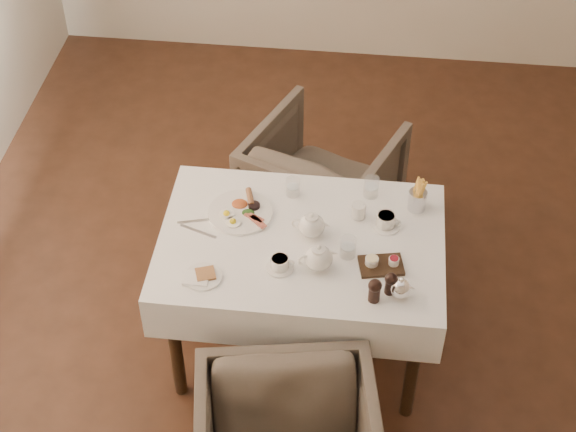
# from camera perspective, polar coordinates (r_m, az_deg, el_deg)

# --- Properties ---
(table) EXTENTS (1.28, 0.88, 0.75)m
(table) POSITION_cam_1_polar(r_m,az_deg,el_deg) (4.03, 0.84, -2.70)
(table) COLOR black
(table) RESTS_ON ground
(armchair_far) EXTENTS (0.95, 0.96, 0.67)m
(armchair_far) POSITION_cam_1_polar(r_m,az_deg,el_deg) (4.86, 2.22, 2.22)
(armchair_far) COLOR #50483B
(armchair_far) RESTS_ON ground
(breakfast_plate) EXTENTS (0.30, 0.30, 0.04)m
(breakfast_plate) POSITION_cam_1_polar(r_m,az_deg,el_deg) (4.07, -3.05, 0.32)
(breakfast_plate) COLOR white
(breakfast_plate) RESTS_ON table
(side_plate) EXTENTS (0.16, 0.16, 0.02)m
(side_plate) POSITION_cam_1_polar(r_m,az_deg,el_deg) (3.80, -5.61, -3.93)
(side_plate) COLOR white
(side_plate) RESTS_ON table
(teapot_centre) EXTENTS (0.17, 0.13, 0.13)m
(teapot_centre) POSITION_cam_1_polar(r_m,az_deg,el_deg) (3.92, 1.53, -0.53)
(teapot_centre) COLOR white
(teapot_centre) RESTS_ON table
(teapot_front) EXTENTS (0.21, 0.19, 0.14)m
(teapot_front) POSITION_cam_1_polar(r_m,az_deg,el_deg) (3.78, 1.98, -2.64)
(teapot_front) COLOR white
(teapot_front) RESTS_ON table
(creamer) EXTENTS (0.08, 0.08, 0.07)m
(creamer) POSITION_cam_1_polar(r_m,az_deg,el_deg) (4.04, 4.58, 0.35)
(creamer) COLOR white
(creamer) RESTS_ON table
(teacup_near) EXTENTS (0.12, 0.12, 0.06)m
(teacup_near) POSITION_cam_1_polar(r_m,az_deg,el_deg) (3.81, -0.53, -3.09)
(teacup_near) COLOR white
(teacup_near) RESTS_ON table
(teacup_far) EXTENTS (0.13, 0.13, 0.07)m
(teacup_far) POSITION_cam_1_polar(r_m,az_deg,el_deg) (4.01, 6.34, -0.33)
(teacup_far) COLOR white
(teacup_far) RESTS_ON table
(glass_left) EXTENTS (0.08, 0.08, 0.09)m
(glass_left) POSITION_cam_1_polar(r_m,az_deg,el_deg) (4.13, 0.32, 1.89)
(glass_left) COLOR silver
(glass_left) RESTS_ON table
(glass_mid) EXTENTS (0.07, 0.07, 0.10)m
(glass_mid) POSITION_cam_1_polar(r_m,az_deg,el_deg) (3.85, 3.90, -2.02)
(glass_mid) COLOR silver
(glass_mid) RESTS_ON table
(glass_right) EXTENTS (0.08, 0.08, 0.10)m
(glass_right) POSITION_cam_1_polar(r_m,az_deg,el_deg) (4.14, 5.41, 1.88)
(glass_right) COLOR silver
(glass_right) RESTS_ON table
(condiment_board) EXTENTS (0.21, 0.16, 0.05)m
(condiment_board) POSITION_cam_1_polar(r_m,az_deg,el_deg) (3.84, 6.02, -3.12)
(condiment_board) COLOR black
(condiment_board) RESTS_ON table
(pepper_mill_left) EXTENTS (0.07, 0.07, 0.12)m
(pepper_mill_left) POSITION_cam_1_polar(r_m,az_deg,el_deg) (3.68, 5.62, -4.80)
(pepper_mill_left) COLOR black
(pepper_mill_left) RESTS_ON table
(pepper_mill_right) EXTENTS (0.06, 0.06, 0.11)m
(pepper_mill_right) POSITION_cam_1_polar(r_m,az_deg,el_deg) (3.72, 6.65, -4.34)
(pepper_mill_right) COLOR black
(pepper_mill_right) RESTS_ON table
(silver_pot) EXTENTS (0.11, 0.09, 0.11)m
(silver_pot) POSITION_cam_1_polar(r_m,az_deg,el_deg) (3.71, 7.29, -4.57)
(silver_pot) COLOR white
(silver_pot) RESTS_ON table
(fries_cup) EXTENTS (0.08, 0.08, 0.18)m
(fries_cup) POSITION_cam_1_polar(r_m,az_deg,el_deg) (4.08, 8.40, 1.31)
(fries_cup) COLOR silver
(fries_cup) RESTS_ON table
(cutlery_fork) EXTENTS (0.17, 0.06, 0.00)m
(cutlery_fork) POSITION_cam_1_polar(r_m,az_deg,el_deg) (4.05, -5.95, -0.32)
(cutlery_fork) COLOR silver
(cutlery_fork) RESTS_ON table
(cutlery_knife) EXTENTS (0.18, 0.08, 0.00)m
(cutlery_knife) POSITION_cam_1_polar(r_m,az_deg,el_deg) (4.00, -5.84, -0.99)
(cutlery_knife) COLOR silver
(cutlery_knife) RESTS_ON table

